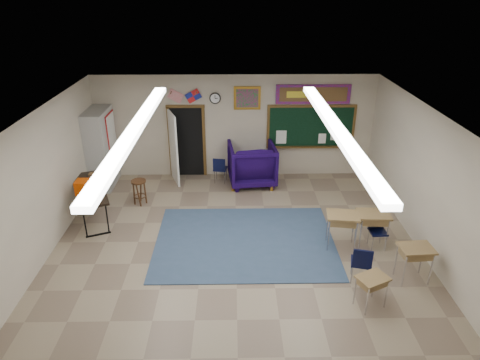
{
  "coord_description": "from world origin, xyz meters",
  "views": [
    {
      "loc": [
        -0.04,
        -7.33,
        5.35
      ],
      "look_at": [
        0.1,
        1.5,
        1.21
      ],
      "focal_mm": 32.0,
      "sensor_mm": 36.0,
      "label": 1
    }
  ],
  "objects_px": {
    "wingback_armchair": "(252,164)",
    "student_desk_front_left": "(341,229)",
    "wooden_stool": "(140,192)",
    "folding_table": "(92,202)",
    "student_desk_front_right": "(372,228)"
  },
  "relations": [
    {
      "from": "student_desk_front_right",
      "to": "folding_table",
      "type": "relative_size",
      "value": 0.39
    },
    {
      "from": "wooden_stool",
      "to": "student_desk_front_left",
      "type": "bearing_deg",
      "value": -23.54
    },
    {
      "from": "student_desk_front_right",
      "to": "wooden_stool",
      "type": "bearing_deg",
      "value": 162.07
    },
    {
      "from": "wooden_stool",
      "to": "wingback_armchair",
      "type": "bearing_deg",
      "value": 22.56
    },
    {
      "from": "folding_table",
      "to": "wooden_stool",
      "type": "distance_m",
      "value": 1.24
    },
    {
      "from": "wingback_armchair",
      "to": "student_desk_front_left",
      "type": "relative_size",
      "value": 1.61
    },
    {
      "from": "student_desk_front_left",
      "to": "wooden_stool",
      "type": "xyz_separation_m",
      "value": [
        -4.78,
        2.08,
        -0.11
      ]
    },
    {
      "from": "student_desk_front_right",
      "to": "folding_table",
      "type": "height_order",
      "value": "folding_table"
    },
    {
      "from": "folding_table",
      "to": "wooden_stool",
      "type": "xyz_separation_m",
      "value": [
        1.01,
        0.72,
        -0.11
      ]
    },
    {
      "from": "student_desk_front_left",
      "to": "student_desk_front_right",
      "type": "xyz_separation_m",
      "value": [
        0.68,
        0.04,
        -0.0
      ]
    },
    {
      "from": "wooden_stool",
      "to": "folding_table",
      "type": "bearing_deg",
      "value": -144.57
    },
    {
      "from": "student_desk_front_left",
      "to": "folding_table",
      "type": "distance_m",
      "value": 5.95
    },
    {
      "from": "student_desk_front_left",
      "to": "student_desk_front_right",
      "type": "bearing_deg",
      "value": 11.08
    },
    {
      "from": "wingback_armchair",
      "to": "student_desk_front_left",
      "type": "xyz_separation_m",
      "value": [
        1.81,
        -3.32,
        -0.14
      ]
    },
    {
      "from": "wingback_armchair",
      "to": "folding_table",
      "type": "distance_m",
      "value": 4.44
    }
  ]
}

